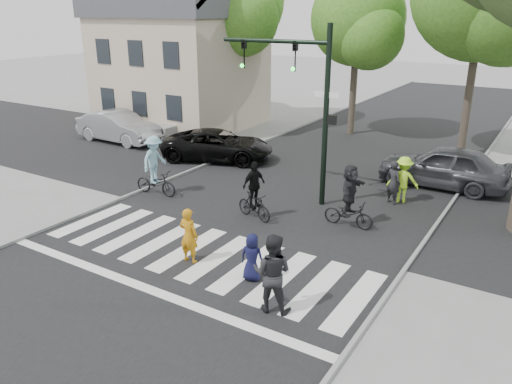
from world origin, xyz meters
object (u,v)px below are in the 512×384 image
traffic_signal (303,89)px  car_suv (218,145)px  pedestrian_adult (272,273)px  cyclist_mid (254,196)px  cyclist_right (349,200)px  pedestrian_woman (189,235)px  cyclist_left (155,170)px  car_silver (119,127)px  car_grey (444,166)px  pedestrian_child (252,257)px

traffic_signal → car_suv: (-5.48, 2.56, -3.22)m
pedestrian_adult → cyclist_mid: (-3.13, 4.23, -0.13)m
cyclist_right → pedestrian_woman: bearing=-121.3°
traffic_signal → cyclist_left: bearing=-153.9°
cyclist_right → car_silver: cyclist_right is taller
car_grey → pedestrian_woman: bearing=-23.9°
traffic_signal → cyclist_mid: 3.92m
cyclist_left → cyclist_right: cyclist_left is taller
pedestrian_adult → car_silver: (-14.43, 9.15, -0.14)m
traffic_signal → car_grey: traffic_signal is taller
pedestrian_child → cyclist_right: cyclist_right is taller
pedestrian_child → cyclist_mid: 3.91m
traffic_signal → pedestrian_adult: size_ratio=3.25×
cyclist_right → car_silver: 14.64m
pedestrian_child → cyclist_left: 7.13m
cyclist_left → cyclist_right: size_ratio=1.10×
pedestrian_woman → car_silver: car_silver is taller
cyclist_mid → cyclist_right: size_ratio=0.96×
cyclist_mid → car_silver: cyclist_mid is taller
pedestrian_adult → car_grey: size_ratio=0.39×
traffic_signal → cyclist_mid: size_ratio=3.12×
traffic_signal → car_silver: (-11.76, 2.60, -3.12)m
car_suv → car_grey: car_grey is taller
pedestrian_adult → car_suv: size_ratio=0.38×
car_silver → cyclist_mid: bearing=-112.7°
car_silver → pedestrian_woman: bearing=-125.3°
cyclist_left → cyclist_right: (7.06, 1.01, -0.06)m
cyclist_left → car_grey: size_ratio=0.46×
car_suv → traffic_signal: bearing=-135.0°
pedestrian_child → car_silver: size_ratio=0.26×
car_suv → car_silver: (-6.28, 0.04, 0.10)m
pedestrian_woman → cyclist_right: cyclist_right is taller
pedestrian_woman → car_silver: bearing=-39.6°
cyclist_mid → car_silver: size_ratio=0.40×
cyclist_right → car_silver: size_ratio=0.42×
pedestrian_woman → cyclist_left: size_ratio=0.70×
pedestrian_woman → traffic_signal: bearing=-97.0°
cyclist_left → cyclist_mid: size_ratio=1.14×
pedestrian_child → cyclist_left: (-6.28, 3.36, 0.33)m
pedestrian_woman → car_suv: size_ratio=0.31×
traffic_signal → pedestrian_adult: bearing=-67.9°
pedestrian_child → car_suv: (-7.05, 8.22, 0.06)m
cyclist_left → cyclist_right: 7.13m
pedestrian_adult → car_grey: pedestrian_adult is taller
car_grey → pedestrian_adult: bearing=-7.2°
cyclist_left → car_grey: 10.80m
pedestrian_woman → cyclist_mid: cyclist_mid is taller
cyclist_right → car_suv: cyclist_right is taller
pedestrian_child → pedestrian_adult: 1.44m
cyclist_left → cyclist_mid: 4.25m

